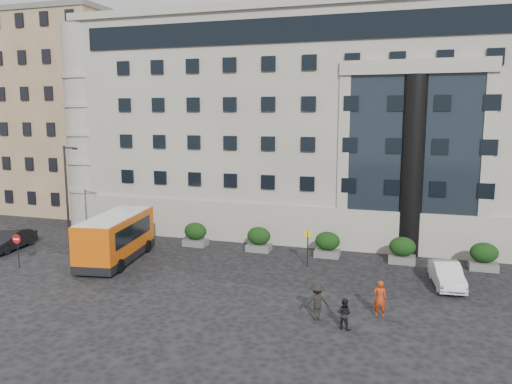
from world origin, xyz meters
TOP-DOWN VIEW (x-y plane):
  - ground at (0.00, 0.00)m, footprint 120.00×120.00m
  - civic_building at (6.00, 22.00)m, footprint 44.00×24.00m
  - entrance_column at (12.00, 10.30)m, footprint 1.80×1.80m
  - apartment_near at (-24.00, 20.00)m, footprint 14.00×14.00m
  - apartment_far at (-27.00, 38.00)m, footprint 13.00×13.00m
  - hedge_a at (-4.00, 7.80)m, footprint 1.80×1.26m
  - hedge_b at (1.20, 7.80)m, footprint 1.80×1.26m
  - hedge_c at (6.40, 7.80)m, footprint 1.80×1.26m
  - hedge_d at (11.60, 7.80)m, footprint 1.80×1.26m
  - hedge_e at (16.80, 7.80)m, footprint 1.80×1.26m
  - street_lamp at (-11.94, 3.00)m, footprint 1.16×0.18m
  - bus_stop_sign at (5.50, 5.00)m, footprint 0.50×0.08m
  - no_entry_sign at (-13.00, -1.04)m, footprint 0.64×0.16m
  - minibus at (-7.62, 2.36)m, footprint 3.86×8.15m
  - red_truck at (-17.41, 18.35)m, footprint 3.25×5.19m
  - parked_car_b at (-17.00, 2.51)m, footprint 2.03×4.70m
  - parked_car_c at (-11.50, 7.64)m, footprint 2.46×5.29m
  - parked_car_d at (-17.00, 16.00)m, footprint 2.94×5.13m
  - white_taxi at (14.25, 3.65)m, footprint 2.09×4.51m
  - pedestrian_a at (10.69, -2.20)m, footprint 0.71×0.47m
  - pedestrian_b at (9.15, -4.24)m, footprint 0.88×0.78m
  - pedestrian_c at (7.70, -3.52)m, footprint 1.36×1.03m

SIDE VIEW (x-z plane):
  - ground at x=0.00m, z-range 0.00..0.00m
  - parked_car_d at x=-17.00m, z-range 0.00..1.35m
  - white_taxi at x=14.25m, z-range 0.00..1.43m
  - parked_car_c at x=-11.50m, z-range 0.00..1.50m
  - parked_car_b at x=-17.00m, z-range 0.00..1.50m
  - pedestrian_b at x=9.15m, z-range 0.00..1.53m
  - hedge_a at x=-4.00m, z-range 0.01..1.85m
  - hedge_b at x=1.20m, z-range 0.01..1.85m
  - hedge_c at x=6.40m, z-range 0.01..1.85m
  - hedge_d at x=11.60m, z-range 0.01..1.85m
  - hedge_e at x=16.80m, z-range 0.01..1.85m
  - pedestrian_c at x=7.70m, z-range 0.00..1.87m
  - pedestrian_a at x=10.69m, z-range 0.00..1.91m
  - red_truck at x=-17.41m, z-range 0.03..2.63m
  - no_entry_sign at x=-13.00m, z-range 0.49..2.81m
  - bus_stop_sign at x=5.50m, z-range 0.47..2.99m
  - minibus at x=-7.62m, z-range 0.16..3.43m
  - street_lamp at x=-11.94m, z-range 0.37..8.37m
  - entrance_column at x=12.00m, z-range 0.00..13.00m
  - civic_building at x=6.00m, z-range 0.00..18.00m
  - apartment_near at x=-24.00m, z-range 0.00..20.00m
  - apartment_far at x=-27.00m, z-range 0.00..22.00m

